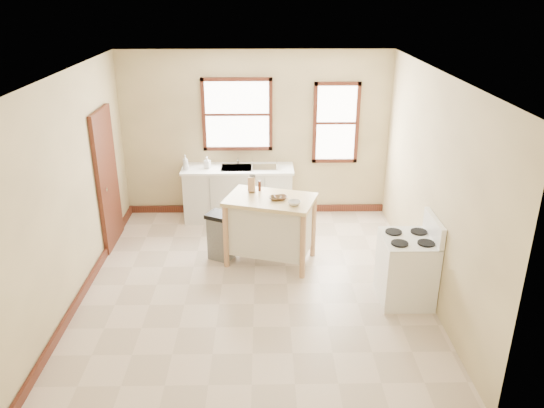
{
  "coord_description": "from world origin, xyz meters",
  "views": [
    {
      "loc": [
        0.14,
        -6.2,
        3.74
      ],
      "look_at": [
        0.24,
        0.4,
        1.0
      ],
      "focal_mm": 35.0,
      "sensor_mm": 36.0,
      "label": 1
    }
  ],
  "objects": [
    {
      "name": "wall_left",
      "position": [
        -2.25,
        0.0,
        1.4
      ],
      "size": [
        0.04,
        5.0,
        2.8
      ],
      "primitive_type": "cube",
      "color": "beige",
      "rests_on": "ground"
    },
    {
      "name": "trash_bin",
      "position": [
        -0.49,
        0.76,
        0.35
      ],
      "size": [
        0.46,
        0.44,
        0.71
      ],
      "primitive_type": null,
      "rotation": [
        0.0,
        0.0,
        -0.47
      ],
      "color": "slate",
      "rests_on": "ground"
    },
    {
      "name": "floor",
      "position": [
        0.0,
        0.0,
        0.0
      ],
      "size": [
        5.0,
        5.0,
        0.0
      ],
      "primitive_type": "plane",
      "color": "beige",
      "rests_on": "ground"
    },
    {
      "name": "soap_bottle_a",
      "position": [
        -1.15,
        2.1,
        1.05
      ],
      "size": [
        0.13,
        0.13,
        0.25
      ],
      "primitive_type": "imported",
      "rotation": [
        0.0,
        0.0,
        0.41
      ],
      "color": "#B2B2B2",
      "rests_on": "sink_counter"
    },
    {
      "name": "bowl_b",
      "position": [
        0.37,
        0.6,
        1.01
      ],
      "size": [
        0.22,
        0.22,
        0.04
      ],
      "primitive_type": "imported",
      "rotation": [
        0.0,
        0.0,
        0.24
      ],
      "color": "brown",
      "rests_on": "kitchen_island"
    },
    {
      "name": "door_left",
      "position": [
        -2.21,
        1.3,
        1.05
      ],
      "size": [
        0.06,
        0.9,
        2.1
      ],
      "primitive_type": "cube",
      "color": "#401B11",
      "rests_on": "ground"
    },
    {
      "name": "wall_back",
      "position": [
        0.0,
        2.5,
        1.4
      ],
      "size": [
        4.5,
        0.04,
        2.8
      ],
      "primitive_type": "cube",
      "color": "beige",
      "rests_on": "ground"
    },
    {
      "name": "bowl_c",
      "position": [
        0.54,
        0.4,
        1.02
      ],
      "size": [
        0.24,
        0.24,
        0.05
      ],
      "primitive_type": "imported",
      "rotation": [
        0.0,
        0.0,
        -0.52
      ],
      "color": "silver",
      "rests_on": "kitchen_island"
    },
    {
      "name": "pepper_grinder",
      "position": [
        0.07,
        0.94,
        1.07
      ],
      "size": [
        0.06,
        0.06,
        0.15
      ],
      "primitive_type": "cylinder",
      "rotation": [
        0.0,
        0.0,
        -0.39
      ],
      "color": "#3F1B11",
      "rests_on": "kitchen_island"
    },
    {
      "name": "dish_rack",
      "position": [
        0.15,
        2.17,
        0.97
      ],
      "size": [
        0.52,
        0.47,
        0.11
      ],
      "primitive_type": null,
      "rotation": [
        0.0,
        0.0,
        0.43
      ],
      "color": "silver",
      "rests_on": "sink_counter"
    },
    {
      "name": "window_main",
      "position": [
        -0.3,
        2.48,
        1.75
      ],
      "size": [
        1.17,
        0.06,
        1.22
      ],
      "primitive_type": null,
      "color": "#401B11",
      "rests_on": "wall_back"
    },
    {
      "name": "faucet",
      "position": [
        -0.3,
        2.38,
        1.03
      ],
      "size": [
        0.03,
        0.03,
        0.22
      ],
      "primitive_type": "cylinder",
      "color": "silver",
      "rests_on": "sink_counter"
    },
    {
      "name": "soap_bottle_b",
      "position": [
        -0.8,
        2.18,
        1.02
      ],
      "size": [
        0.11,
        0.12,
        0.2
      ],
      "primitive_type": "imported",
      "rotation": [
        0.0,
        0.0,
        -0.33
      ],
      "color": "#B2B2B2",
      "rests_on": "sink_counter"
    },
    {
      "name": "baseboard_left",
      "position": [
        -2.22,
        0.0,
        0.06
      ],
      "size": [
        0.04,
        5.0,
        0.12
      ],
      "primitive_type": "cube",
      "color": "#401B11",
      "rests_on": "ground"
    },
    {
      "name": "knife_block",
      "position": [
        -0.04,
        0.91,
        1.09
      ],
      "size": [
        0.11,
        0.11,
        0.2
      ],
      "primitive_type": null,
      "rotation": [
        0.0,
        0.0,
        -0.09
      ],
      "color": "#D7BA71",
      "rests_on": "kitchen_island"
    },
    {
      "name": "ceiling",
      "position": [
        0.0,
        0.0,
        2.8
      ],
      "size": [
        5.0,
        5.0,
        0.0
      ],
      "primitive_type": "plane",
      "rotation": [
        3.14,
        0.0,
        0.0
      ],
      "color": "white",
      "rests_on": "ground"
    },
    {
      "name": "sink_counter",
      "position": [
        -0.3,
        2.2,
        0.46
      ],
      "size": [
        1.86,
        0.62,
        0.92
      ],
      "primitive_type": null,
      "color": "silver",
      "rests_on": "ground"
    },
    {
      "name": "window_side",
      "position": [
        1.35,
        2.48,
        1.6
      ],
      "size": [
        0.77,
        0.06,
        1.37
      ],
      "primitive_type": null,
      "color": "#401B11",
      "rests_on": "wall_back"
    },
    {
      "name": "gas_stove",
      "position": [
        1.92,
        -0.38,
        0.57
      ],
      "size": [
        0.7,
        0.7,
        1.13
      ],
      "primitive_type": null,
      "color": "white",
      "rests_on": "ground"
    },
    {
      "name": "wall_right",
      "position": [
        2.25,
        0.0,
        1.4
      ],
      "size": [
        0.04,
        5.0,
        2.8
      ],
      "primitive_type": "cube",
      "color": "beige",
      "rests_on": "ground"
    },
    {
      "name": "bowl_a",
      "position": [
        0.29,
        0.59,
        1.01
      ],
      "size": [
        0.21,
        0.21,
        0.04
      ],
      "primitive_type": "imported",
      "rotation": [
        0.0,
        0.0,
        -0.32
      ],
      "color": "brown",
      "rests_on": "kitchen_island"
    },
    {
      "name": "baseboard_back",
      "position": [
        0.0,
        2.47,
        0.06
      ],
      "size": [
        4.5,
        0.04,
        0.12
      ],
      "primitive_type": "cube",
      "color": "#401B11",
      "rests_on": "ground"
    },
    {
      "name": "kitchen_island",
      "position": [
        0.23,
        0.65,
        0.5
      ],
      "size": [
        1.38,
        1.09,
        0.99
      ],
      "primitive_type": null,
      "rotation": [
        0.0,
        0.0,
        -0.3
      ],
      "color": "#EEC98C",
      "rests_on": "ground"
    }
  ]
}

